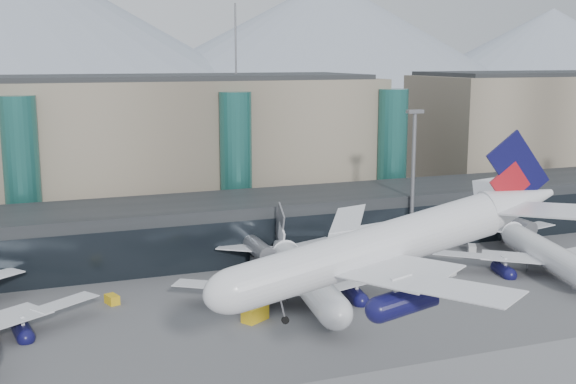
{
  "coord_description": "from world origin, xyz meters",
  "views": [
    {
      "loc": [
        -35.16,
        -62.4,
        34.7
      ],
      "look_at": [
        0.29,
        32.0,
        15.77
      ],
      "focal_mm": 45.0,
      "sensor_mm": 36.0,
      "label": 1
    }
  ],
  "objects_px": {
    "veh_b": "(112,299)",
    "veh_h": "(255,313)",
    "lightmast_mid": "(413,173)",
    "veh_d": "(472,249)",
    "hero_jet": "(401,231)",
    "veh_g": "(447,270)",
    "veh_c": "(432,288)",
    "jet_parked_right": "(536,240)",
    "jet_parked_mid": "(300,264)"
  },
  "relations": [
    {
      "from": "hero_jet",
      "to": "veh_h",
      "type": "height_order",
      "value": "hero_jet"
    },
    {
      "from": "jet_parked_right",
      "to": "veh_c",
      "type": "distance_m",
      "value": 25.05
    },
    {
      "from": "veh_c",
      "to": "veh_h",
      "type": "distance_m",
      "value": 27.94
    },
    {
      "from": "veh_c",
      "to": "veh_d",
      "type": "distance_m",
      "value": 26.14
    },
    {
      "from": "veh_h",
      "to": "hero_jet",
      "type": "bearing_deg",
      "value": -114.42
    },
    {
      "from": "veh_b",
      "to": "veh_h",
      "type": "xyz_separation_m",
      "value": [
        17.05,
        -13.51,
        0.34
      ]
    },
    {
      "from": "jet_parked_right",
      "to": "veh_d",
      "type": "height_order",
      "value": "jet_parked_right"
    },
    {
      "from": "lightmast_mid",
      "to": "veh_d",
      "type": "xyz_separation_m",
      "value": [
        10.05,
        -4.41,
        -13.71
      ]
    },
    {
      "from": "jet_parked_mid",
      "to": "jet_parked_right",
      "type": "bearing_deg",
      "value": -82.84
    },
    {
      "from": "lightmast_mid",
      "to": "jet_parked_right",
      "type": "bearing_deg",
      "value": -46.51
    },
    {
      "from": "jet_parked_mid",
      "to": "jet_parked_right",
      "type": "height_order",
      "value": "jet_parked_mid"
    },
    {
      "from": "veh_c",
      "to": "jet_parked_right",
      "type": "bearing_deg",
      "value": 29.92
    },
    {
      "from": "veh_b",
      "to": "veh_g",
      "type": "height_order",
      "value": "veh_g"
    },
    {
      "from": "veh_b",
      "to": "veh_d",
      "type": "distance_m",
      "value": 64.42
    },
    {
      "from": "lightmast_mid",
      "to": "veh_h",
      "type": "relative_size",
      "value": 7.01
    },
    {
      "from": "jet_parked_mid",
      "to": "veh_c",
      "type": "bearing_deg",
      "value": -102.66
    },
    {
      "from": "hero_jet",
      "to": "veh_c",
      "type": "distance_m",
      "value": 43.55
    },
    {
      "from": "veh_c",
      "to": "hero_jet",
      "type": "bearing_deg",
      "value": -112.16
    },
    {
      "from": "veh_d",
      "to": "veh_h",
      "type": "height_order",
      "value": "veh_h"
    },
    {
      "from": "veh_h",
      "to": "veh_d",
      "type": "bearing_deg",
      "value": -10.47
    },
    {
      "from": "lightmast_mid",
      "to": "veh_h",
      "type": "bearing_deg",
      "value": -148.02
    },
    {
      "from": "veh_d",
      "to": "veh_c",
      "type": "bearing_deg",
      "value": 162.45
    },
    {
      "from": "veh_g",
      "to": "veh_h",
      "type": "distance_m",
      "value": 36.59
    },
    {
      "from": "jet_parked_mid",
      "to": "lightmast_mid",
      "type": "bearing_deg",
      "value": -53.46
    },
    {
      "from": "jet_parked_right",
      "to": "veh_b",
      "type": "distance_m",
      "value": 69.25
    },
    {
      "from": "veh_c",
      "to": "lightmast_mid",
      "type": "bearing_deg",
      "value": 82.01
    },
    {
      "from": "veh_b",
      "to": "veh_c",
      "type": "xyz_separation_m",
      "value": [
        44.97,
        -12.44,
        0.4
      ]
    },
    {
      "from": "lightmast_mid",
      "to": "veh_c",
      "type": "relative_size",
      "value": 6.67
    },
    {
      "from": "lightmast_mid",
      "to": "veh_h",
      "type": "xyz_separation_m",
      "value": [
        -37.11,
        -23.17,
        -13.41
      ]
    },
    {
      "from": "jet_parked_right",
      "to": "veh_b",
      "type": "bearing_deg",
      "value": 99.15
    },
    {
      "from": "jet_parked_mid",
      "to": "veh_g",
      "type": "bearing_deg",
      "value": -80.3
    },
    {
      "from": "veh_d",
      "to": "veh_h",
      "type": "bearing_deg",
      "value": 141.53
    },
    {
      "from": "hero_jet",
      "to": "veh_h",
      "type": "bearing_deg",
      "value": 103.07
    },
    {
      "from": "lightmast_mid",
      "to": "veh_b",
      "type": "xyz_separation_m",
      "value": [
        -54.15,
        -9.66,
        -13.75
      ]
    },
    {
      "from": "hero_jet",
      "to": "veh_g",
      "type": "height_order",
      "value": "hero_jet"
    },
    {
      "from": "jet_parked_mid",
      "to": "veh_h",
      "type": "distance_m",
      "value": 12.86
    },
    {
      "from": "hero_jet",
      "to": "veh_b",
      "type": "height_order",
      "value": "hero_jet"
    },
    {
      "from": "veh_d",
      "to": "veh_g",
      "type": "bearing_deg",
      "value": 160.29
    },
    {
      "from": "veh_b",
      "to": "veh_c",
      "type": "height_order",
      "value": "veh_c"
    },
    {
      "from": "veh_c",
      "to": "veh_h",
      "type": "height_order",
      "value": "veh_c"
    },
    {
      "from": "veh_b",
      "to": "veh_h",
      "type": "bearing_deg",
      "value": -146.87
    },
    {
      "from": "veh_d",
      "to": "jet_parked_mid",
      "type": "bearing_deg",
      "value": 136.15
    },
    {
      "from": "veh_c",
      "to": "veh_d",
      "type": "bearing_deg",
      "value": 57.19
    },
    {
      "from": "veh_c",
      "to": "veh_b",
      "type": "bearing_deg",
      "value": 179.11
    },
    {
      "from": "jet_parked_right",
      "to": "veh_d",
      "type": "xyz_separation_m",
      "value": [
        -4.69,
        11.13,
        -3.82
      ]
    },
    {
      "from": "hero_jet",
      "to": "veh_g",
      "type": "xyz_separation_m",
      "value": [
        31.33,
        39.57,
        -18.19
      ]
    },
    {
      "from": "hero_jet",
      "to": "veh_d",
      "type": "xyz_separation_m",
      "value": [
        42.98,
        49.5,
        -18.27
      ]
    },
    {
      "from": "lightmast_mid",
      "to": "jet_parked_mid",
      "type": "bearing_deg",
      "value": -150.78
    },
    {
      "from": "veh_c",
      "to": "veh_g",
      "type": "bearing_deg",
      "value": 60.23
    },
    {
      "from": "hero_jet",
      "to": "veh_b",
      "type": "distance_m",
      "value": 52.38
    }
  ]
}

